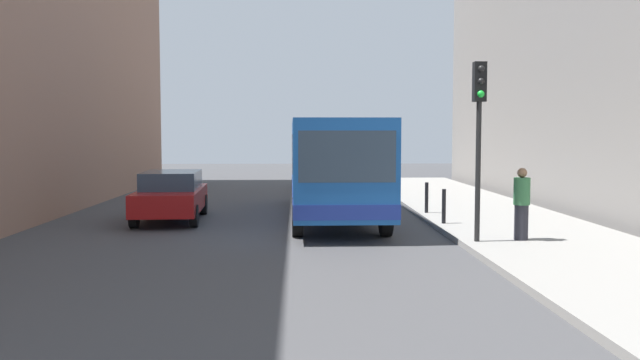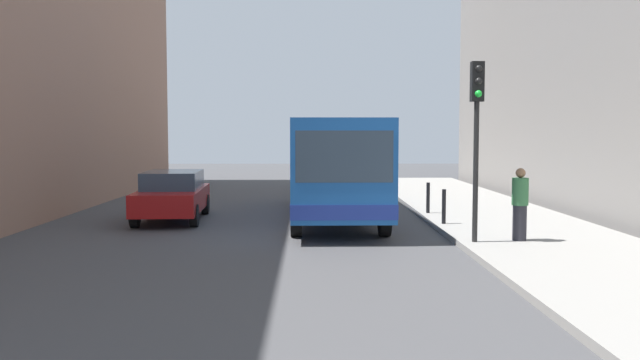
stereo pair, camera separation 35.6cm
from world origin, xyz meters
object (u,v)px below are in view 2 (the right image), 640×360
object	(u,v)px
bollard_mid	(428,198)
pedestrian_near_signal	(520,204)
bus	(334,162)
car_behind_bus	(322,173)
traffic_light	(477,117)
car_beside_bus	(173,194)
bollard_near	(444,206)

from	to	relation	value
bollard_mid	pedestrian_near_signal	world-z (taller)	pedestrian_near_signal
bus	car_behind_bus	bearing A→B (deg)	-89.50
car_behind_bus	traffic_light	distance (m)	16.35
car_beside_bus	bollard_mid	distance (m)	7.85
pedestrian_near_signal	bollard_mid	bearing A→B (deg)	127.68
traffic_light	pedestrian_near_signal	distance (m)	2.30
car_beside_bus	pedestrian_near_signal	world-z (taller)	pedestrian_near_signal
car_behind_bus	pedestrian_near_signal	bearing A→B (deg)	103.58
bus	car_behind_bus	size ratio (longest dim) A/B	2.48
bus	car_behind_bus	xyz separation A→B (m)	(-0.18, 10.03, -0.94)
traffic_light	bollard_near	xyz separation A→B (m)	(-0.10, 3.07, -2.38)
car_behind_bus	car_beside_bus	bearing A→B (deg)	64.66
car_beside_bus	bollard_mid	world-z (taller)	car_beside_bus
car_behind_bus	pedestrian_near_signal	size ratio (longest dim) A/B	2.64
car_behind_bus	bollard_mid	xyz separation A→B (m)	(3.12, -10.34, -0.16)
car_behind_bus	bollard_near	world-z (taller)	car_behind_bus
bollard_near	bus	bearing A→B (deg)	136.64
bollard_near	pedestrian_near_signal	distance (m)	3.13
bus	bollard_near	bearing A→B (deg)	136.11
traffic_light	pedestrian_near_signal	xyz separation A→B (m)	(1.09, 0.19, -2.02)
pedestrian_near_signal	car_behind_bus	bearing A→B (deg)	130.50
car_beside_bus	bollard_near	xyz separation A→B (m)	(7.83, -2.00, -0.16)
bus	car_beside_bus	bearing A→B (deg)	8.51
car_beside_bus	car_behind_bus	size ratio (longest dim) A/B	1.01
car_behind_bus	bus	bearing A→B (deg)	89.26
bollard_near	bollard_mid	xyz separation A→B (m)	(0.00, 2.46, 0.00)
bus	pedestrian_near_signal	bearing A→B (deg)	125.61
car_behind_bus	bollard_near	size ratio (longest dim) A/B	4.69
car_behind_bus	pedestrian_near_signal	distance (m)	16.26
traffic_light	car_behind_bus	bearing A→B (deg)	101.47
bus	bollard_mid	xyz separation A→B (m)	(2.94, -0.31, -1.10)
bus	car_behind_bus	distance (m)	10.08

